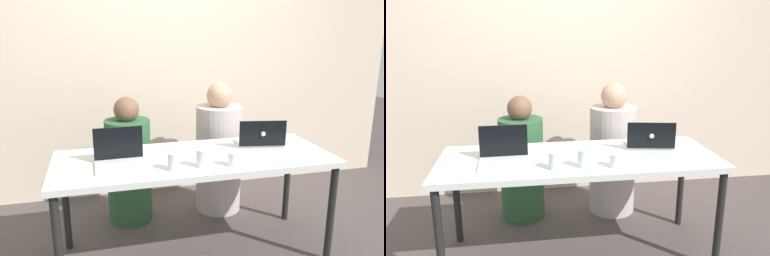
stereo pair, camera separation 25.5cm
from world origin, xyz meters
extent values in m
plane|color=#4A4140|center=(0.00, 0.00, 0.00)|extent=(12.00, 12.00, 0.00)
cube|color=beige|center=(0.00, 1.24, 1.35)|extent=(4.87, 0.10, 2.69)
cube|color=silver|center=(0.00, 0.00, 0.73)|extent=(1.87, 0.72, 0.04)
cylinder|color=black|center=(-0.89, -0.31, 0.35)|extent=(0.05, 0.05, 0.71)
cylinder|color=black|center=(0.89, -0.31, 0.35)|extent=(0.05, 0.05, 0.71)
cylinder|color=black|center=(-0.89, 0.31, 0.35)|extent=(0.05, 0.05, 0.71)
cylinder|color=black|center=(0.89, 0.31, 0.35)|extent=(0.05, 0.05, 0.71)
cylinder|color=#2D5936|center=(-0.39, 0.66, 0.43)|extent=(0.44, 0.44, 0.87)
sphere|color=brown|center=(-0.39, 0.66, 0.96)|extent=(0.21, 0.21, 0.21)
cylinder|color=#B8ABA9|center=(0.39, 0.66, 0.47)|extent=(0.43, 0.43, 0.94)
sphere|color=tan|center=(0.39, 0.66, 1.04)|extent=(0.22, 0.22, 0.22)
cube|color=silver|center=(0.54, 0.15, 0.76)|extent=(0.37, 0.26, 0.02)
cube|color=black|center=(0.52, 0.05, 0.86)|extent=(0.33, 0.07, 0.19)
sphere|color=white|center=(0.52, 0.04, 0.86)|extent=(0.03, 0.03, 0.03)
cube|color=silver|center=(-0.50, -0.09, 0.76)|extent=(0.32, 0.24, 0.02)
cube|color=black|center=(-0.50, 0.03, 0.87)|extent=(0.31, 0.02, 0.21)
sphere|color=white|center=(-0.50, 0.04, 0.87)|extent=(0.04, 0.04, 0.04)
cylinder|color=silver|center=(-0.19, -0.21, 0.80)|extent=(0.07, 0.07, 0.11)
cylinder|color=silver|center=(-0.19, -0.21, 0.78)|extent=(0.06, 0.06, 0.06)
cylinder|color=white|center=(0.19, -0.23, 0.79)|extent=(0.07, 0.07, 0.09)
cylinder|color=silver|center=(0.19, -0.23, 0.77)|extent=(0.06, 0.06, 0.05)
cylinder|color=silver|center=(-0.01, -0.20, 0.80)|extent=(0.07, 0.07, 0.11)
cylinder|color=silver|center=(-0.01, -0.20, 0.78)|extent=(0.07, 0.07, 0.06)
camera|label=1|loc=(-0.62, -2.32, 1.58)|focal=35.00mm
camera|label=2|loc=(-0.37, -2.37, 1.58)|focal=35.00mm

